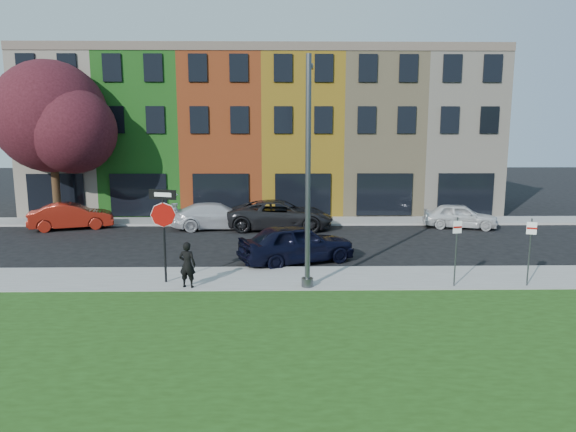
{
  "coord_description": "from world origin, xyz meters",
  "views": [
    {
      "loc": [
        -1.42,
        -14.97,
        5.4
      ],
      "look_at": [
        -1.11,
        4.0,
        2.21
      ],
      "focal_mm": 32.0,
      "sensor_mm": 36.0,
      "label": 1
    }
  ],
  "objects_px": {
    "man": "(187,265)",
    "street_lamp": "(308,173)",
    "sedan_near": "(297,243)",
    "stop_sign": "(163,217)"
  },
  "relations": [
    {
      "from": "man",
      "to": "street_lamp",
      "type": "distance_m",
      "value": 5.12
    },
    {
      "from": "sedan_near",
      "to": "street_lamp",
      "type": "relative_size",
      "value": 0.67
    },
    {
      "from": "man",
      "to": "street_lamp",
      "type": "xyz_separation_m",
      "value": [
        4.08,
        0.22,
        3.08
      ]
    },
    {
      "from": "sedan_near",
      "to": "street_lamp",
      "type": "bearing_deg",
      "value": 161.16
    },
    {
      "from": "man",
      "to": "sedan_near",
      "type": "relative_size",
      "value": 0.31
    },
    {
      "from": "stop_sign",
      "to": "sedan_near",
      "type": "bearing_deg",
      "value": 52.25
    },
    {
      "from": "man",
      "to": "sedan_near",
      "type": "bearing_deg",
      "value": -124.69
    },
    {
      "from": "stop_sign",
      "to": "street_lamp",
      "type": "xyz_separation_m",
      "value": [
        4.97,
        -0.4,
        1.54
      ]
    },
    {
      "from": "stop_sign",
      "to": "man",
      "type": "distance_m",
      "value": 1.88
    },
    {
      "from": "stop_sign",
      "to": "sedan_near",
      "type": "relative_size",
      "value": 0.63
    }
  ]
}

